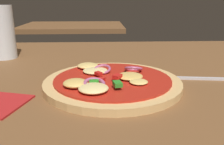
# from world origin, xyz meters

# --- Properties ---
(dining_table) EXTENTS (1.41, 0.88, 0.03)m
(dining_table) POSITION_xyz_m (0.00, 0.00, 0.01)
(dining_table) COLOR brown
(dining_table) RESTS_ON ground
(pizza) EXTENTS (0.25, 0.25, 0.03)m
(pizza) POSITION_xyz_m (-0.05, -0.04, 0.03)
(pizza) COLOR tan
(pizza) RESTS_ON dining_table
(fork) EXTENTS (0.18, 0.03, 0.00)m
(fork) POSITION_xyz_m (0.11, -0.00, 0.03)
(fork) COLOR silver
(fork) RESTS_ON dining_table
(beer_glass) EXTENTS (0.06, 0.06, 0.14)m
(beer_glass) POSITION_xyz_m (-0.32, 0.20, 0.09)
(beer_glass) COLOR silver
(beer_glass) RESTS_ON dining_table
(background_table) EXTENTS (0.61, 0.46, 0.03)m
(background_table) POSITION_xyz_m (-0.23, 1.07, 0.01)
(background_table) COLOR brown
(background_table) RESTS_ON ground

